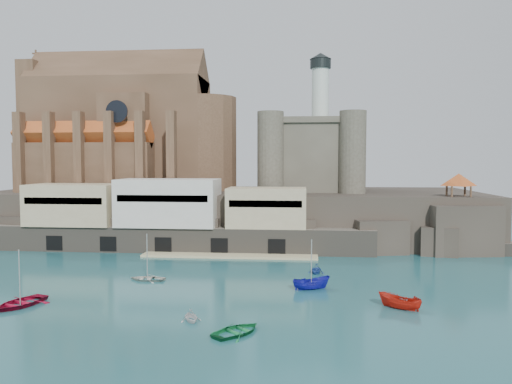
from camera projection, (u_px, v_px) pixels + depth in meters
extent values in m
plane|color=#194B52|center=(195.00, 282.00, 67.40)|extent=(300.00, 300.00, 0.00)
cube|color=black|center=(235.00, 214.00, 106.83)|extent=(100.00, 34.00, 10.00)
cube|color=black|center=(24.00, 231.00, 94.14)|extent=(9.00, 5.00, 6.00)
cube|color=black|center=(106.00, 233.00, 92.64)|extent=(9.00, 5.00, 6.00)
cube|color=black|center=(196.00, 234.00, 91.04)|extent=(9.00, 5.00, 6.00)
cube|color=black|center=(289.00, 235.00, 89.43)|extent=(9.00, 5.00, 6.00)
cube|color=black|center=(380.00, 236.00, 87.93)|extent=(9.00, 5.00, 6.00)
cube|color=#625B4F|center=(179.00, 239.00, 90.37)|extent=(70.00, 6.00, 4.50)
cube|color=tan|center=(229.00, 256.00, 85.09)|extent=(30.00, 4.00, 0.40)
cube|color=black|center=(55.00, 243.00, 89.60)|extent=(3.00, 0.40, 2.60)
cube|color=black|center=(108.00, 244.00, 88.66)|extent=(3.00, 0.40, 2.60)
cube|color=black|center=(163.00, 245.00, 87.72)|extent=(3.00, 0.40, 2.60)
cube|color=black|center=(219.00, 246.00, 86.78)|extent=(3.00, 0.40, 2.60)
cube|color=black|center=(277.00, 246.00, 85.84)|extent=(3.00, 0.40, 2.60)
cube|color=tan|center=(74.00, 204.00, 92.87)|extent=(16.00, 9.00, 7.50)
cube|color=beige|center=(169.00, 202.00, 91.15)|extent=(18.00, 9.00, 8.50)
cube|color=tan|center=(267.00, 207.00, 89.50)|extent=(14.00, 8.00, 7.00)
cube|color=#493322|center=(120.00, 135.00, 110.20)|extent=(38.00, 14.00, 24.00)
cube|color=#493322|center=(119.00, 80.00, 109.45)|extent=(38.00, 13.01, 13.01)
cylinder|color=#493322|center=(204.00, 144.00, 108.54)|extent=(14.00, 14.00, 20.00)
cube|color=#493322|center=(138.00, 144.00, 109.95)|extent=(10.00, 20.00, 20.00)
cube|color=#493322|center=(84.00, 167.00, 101.58)|extent=(28.00, 5.00, 10.00)
cube|color=#493322|center=(119.00, 166.00, 120.46)|extent=(28.00, 5.00, 10.00)
cube|color=#AA491D|center=(84.00, 135.00, 101.16)|extent=(28.00, 5.66, 5.66)
cube|color=#AA491D|center=(118.00, 139.00, 120.04)|extent=(28.00, 5.66, 5.66)
cube|color=#493322|center=(38.00, 127.00, 111.86)|extent=(4.00, 10.00, 28.00)
cylinder|color=black|center=(117.00, 111.00, 97.60)|extent=(4.40, 0.30, 4.40)
cube|color=#493322|center=(20.00, 152.00, 99.54)|extent=(1.60, 2.20, 16.00)
cube|color=#493322|center=(49.00, 152.00, 98.96)|extent=(1.60, 2.20, 16.00)
cube|color=#493322|center=(79.00, 152.00, 98.37)|extent=(1.60, 2.20, 16.00)
cube|color=#493322|center=(110.00, 152.00, 97.79)|extent=(1.60, 2.20, 16.00)
cube|color=#493322|center=(140.00, 152.00, 97.20)|extent=(1.60, 2.20, 16.00)
cube|color=#493322|center=(172.00, 152.00, 96.62)|extent=(1.60, 2.20, 16.00)
cube|color=#474337|center=(311.00, 158.00, 105.57)|extent=(16.00, 16.00, 14.00)
cube|color=#474337|center=(311.00, 123.00, 105.10)|extent=(17.00, 17.00, 1.20)
cylinder|color=#474337|center=(270.00, 152.00, 98.31)|extent=(5.20, 5.20, 16.00)
cylinder|color=#474337|center=(353.00, 152.00, 96.80)|extent=(5.20, 5.20, 16.00)
cylinder|color=#474337|center=(275.00, 154.00, 114.21)|extent=(5.20, 5.20, 16.00)
cylinder|color=#474337|center=(346.00, 153.00, 112.70)|extent=(5.20, 5.20, 16.00)
cylinder|color=silver|center=(320.00, 97.00, 106.55)|extent=(3.60, 3.60, 12.00)
cylinder|color=black|center=(321.00, 64.00, 106.11)|extent=(4.40, 4.40, 2.00)
cone|color=black|center=(321.00, 56.00, 106.01)|extent=(4.60, 4.60, 1.40)
cube|color=black|center=(458.00, 228.00, 89.01)|extent=(12.00, 10.00, 8.70)
cube|color=black|center=(439.00, 241.00, 86.52)|extent=(6.00, 5.00, 5.00)
cube|color=black|center=(482.00, 234.00, 90.61)|extent=(5.00, 4.00, 6.00)
cube|color=#493322|center=(458.00, 203.00, 88.73)|extent=(4.20, 4.20, 0.30)
cylinder|color=#493322|center=(452.00, 195.00, 87.20)|extent=(0.36, 0.36, 3.20)
cylinder|color=#493322|center=(471.00, 195.00, 86.89)|extent=(0.36, 0.36, 3.20)
cylinder|color=#493322|center=(447.00, 194.00, 90.38)|extent=(0.36, 0.36, 3.20)
cylinder|color=#493322|center=(465.00, 194.00, 90.07)|extent=(0.36, 0.36, 3.20)
pyramid|color=#AA491D|center=(459.00, 180.00, 88.47)|extent=(6.40, 6.40, 2.20)
imported|color=maroon|center=(20.00, 306.00, 56.27)|extent=(4.80, 2.74, 6.46)
imported|color=silver|center=(191.00, 321.00, 50.98)|extent=(2.97, 2.52, 2.95)
imported|color=#16169B|center=(311.00, 289.00, 63.54)|extent=(2.48, 2.45, 5.02)
imported|color=#14713A|center=(237.00, 333.00, 47.26)|extent=(3.71, 3.36, 5.45)
imported|color=red|center=(399.00, 308.00, 55.22)|extent=(2.61, 2.59, 4.95)
imported|color=beige|center=(147.00, 280.00, 68.40)|extent=(1.32, 3.61, 4.94)
imported|color=#234491|center=(316.00, 273.00, 72.69)|extent=(3.07, 2.17, 3.27)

